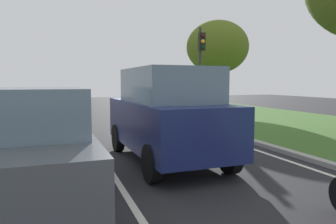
% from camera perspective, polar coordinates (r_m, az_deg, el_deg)
% --- Properties ---
extents(ground_plane, '(60.00, 60.00, 0.00)m').
position_cam_1_polar(ground_plane, '(11.92, -10.62, -4.12)').
color(ground_plane, '#262628').
extents(lane_line_center, '(0.12, 32.00, 0.01)m').
position_cam_1_polar(lane_line_center, '(11.84, -13.98, -4.24)').
color(lane_line_center, silver).
rests_on(lane_line_center, ground).
extents(lane_line_right_edge, '(0.12, 32.00, 0.01)m').
position_cam_1_polar(lane_line_right_edge, '(12.97, 5.32, -3.27)').
color(lane_line_right_edge, silver).
rests_on(lane_line_right_edge, ground).
extents(grass_verge_right, '(9.00, 48.00, 0.06)m').
position_cam_1_polar(grass_verge_right, '(15.65, 21.84, -2.05)').
color(grass_verge_right, '#3D6628').
rests_on(grass_verge_right, ground).
extents(curb_right, '(0.24, 48.00, 0.12)m').
position_cam_1_polar(curb_right, '(13.17, 7.30, -2.90)').
color(curb_right, '#9E9B93').
rests_on(curb_right, ground).
extents(car_suv_ahead, '(2.07, 4.55, 2.28)m').
position_cam_1_polar(car_suv_ahead, '(7.76, -0.25, -0.41)').
color(car_suv_ahead, navy).
rests_on(car_suv_ahead, ground).
extents(car_sedan_left_lane, '(1.90, 4.33, 1.86)m').
position_cam_1_polar(car_sedan_left_lane, '(5.44, -23.11, -5.98)').
color(car_sedan_left_lane, '#474C51').
rests_on(car_sedan_left_lane, ground).
extents(car_hatchback_far, '(1.77, 3.72, 1.78)m').
position_cam_1_polar(car_hatchback_far, '(11.24, -21.64, -0.44)').
color(car_hatchback_far, brown).
rests_on(car_hatchback_far, ground).
extents(traffic_light_near_right, '(0.32, 0.50, 4.78)m').
position_cam_1_polar(traffic_light_near_right, '(16.80, 5.92, 9.63)').
color(traffic_light_near_right, '#2D2D2D').
rests_on(traffic_light_near_right, ground).
extents(tree_roadside_far, '(4.09, 4.09, 6.00)m').
position_cam_1_polar(tree_roadside_far, '(21.69, 8.84, 11.41)').
color(tree_roadside_far, '#4C331E').
rests_on(tree_roadside_far, ground).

